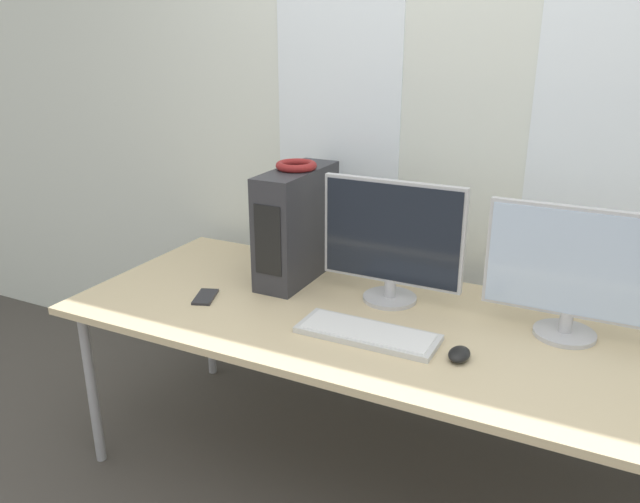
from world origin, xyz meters
TOP-DOWN VIEW (x-y plane):
  - wall_back at (0.00, 1.08)m, footprint 8.00×0.07m
  - desk at (0.00, 0.47)m, footprint 2.51×0.95m
  - pc_tower at (-0.57, 0.70)m, footprint 0.16×0.46m
  - headphones at (-0.57, 0.70)m, footprint 0.16×0.16m
  - monitor_main at (-0.13, 0.64)m, footprint 0.55×0.21m
  - monitor_right_near at (0.51, 0.63)m, footprint 0.57×0.21m
  - keyboard at (-0.09, 0.32)m, footprint 0.48×0.18m
  - mouse at (0.23, 0.31)m, footprint 0.07×0.10m
  - cell_phone at (-0.78, 0.34)m, footprint 0.12×0.16m

SIDE VIEW (x-z plane):
  - desk at x=0.00m, z-range 0.32..1.03m
  - cell_phone at x=-0.78m, z-range 0.71..0.72m
  - keyboard at x=-0.09m, z-range 0.71..0.74m
  - mouse at x=0.23m, z-range 0.71..0.75m
  - pc_tower at x=-0.57m, z-range 0.71..1.17m
  - monitor_right_near at x=0.51m, z-range 0.73..1.18m
  - monitor_main at x=-0.13m, z-range 0.72..1.20m
  - headphones at x=-0.57m, z-range 1.17..1.21m
  - wall_back at x=0.00m, z-range 0.00..2.70m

